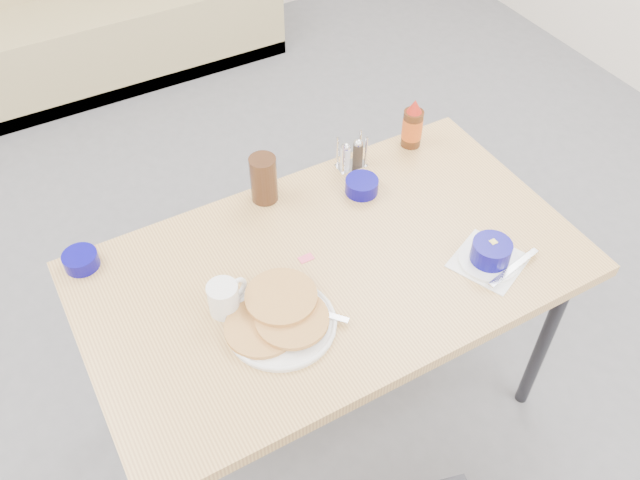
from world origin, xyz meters
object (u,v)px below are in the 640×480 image
dining_table (332,279)px  creamer_bowl (81,260)px  grits_setting (491,254)px  amber_tumbler (264,179)px  coffee_mug (225,297)px  pancake_plate (280,319)px  condiment_caddy (352,156)px  syrup_bottle (412,126)px  butter_bowl (362,186)px  booth_bench (102,13)px

dining_table → creamer_bowl: (-0.61, 0.34, 0.08)m
grits_setting → amber_tumbler: amber_tumbler is taller
dining_table → coffee_mug: size_ratio=11.77×
dining_table → pancake_plate: 0.26m
condiment_caddy → syrup_bottle: 0.23m
dining_table → butter_bowl: 0.33m
grits_setting → condiment_caddy: condiment_caddy is taller
creamer_bowl → coffee_mug: bearing=-49.4°
butter_bowl → condiment_caddy: condiment_caddy is taller
grits_setting → amber_tumbler: size_ratio=1.66×
coffee_mug → creamer_bowl: 0.45m
booth_bench → syrup_bottle: bearing=-77.2°
amber_tumbler → syrup_bottle: bearing=0.0°
dining_table → syrup_bottle: (0.50, 0.34, 0.14)m
creamer_bowl → butter_bowl: (0.84, -0.12, 0.00)m
butter_bowl → booth_bench: bearing=95.7°
syrup_bottle → dining_table: bearing=-145.6°
dining_table → pancake_plate: bearing=-153.5°
coffee_mug → amber_tumbler: bearing=50.4°
booth_bench → pancake_plate: booth_bench is taller
grits_setting → butter_bowl: size_ratio=2.49×
booth_bench → dining_table: 2.56m
pancake_plate → condiment_caddy: 0.66m
pancake_plate → creamer_bowl: size_ratio=3.15×
booth_bench → condiment_caddy: (0.27, -2.19, 0.45)m
creamer_bowl → syrup_bottle: 1.11m
syrup_bottle → pancake_plate: bearing=-147.9°
coffee_mug → booth_bench: bearing=82.7°
creamer_bowl → condiment_caddy: (0.88, 0.00, 0.02)m
booth_bench → condiment_caddy: size_ratio=16.36×
grits_setting → butter_bowl: 0.45m
coffee_mug → syrup_bottle: 0.89m
booth_bench → syrup_bottle: size_ratio=10.79×
dining_table → grits_setting: (0.39, -0.21, 0.09)m
condiment_caddy → syrup_bottle: syrup_bottle is taller
butter_bowl → grits_setting: bearing=-69.7°
pancake_plate → coffee_mug: size_ratio=2.59×
coffee_mug → creamer_bowl: (-0.29, 0.34, -0.03)m
dining_table → amber_tumbler: (-0.04, 0.34, 0.14)m
booth_bench → butter_bowl: booth_bench is taller
dining_table → creamer_bowl: size_ratio=14.34×
condiment_caddy → syrup_bottle: size_ratio=0.66×
grits_setting → coffee_mug: bearing=163.6°
coffee_mug → syrup_bottle: (0.82, 0.34, 0.03)m
butter_bowl → condiment_caddy: size_ratio=0.89×
amber_tumbler → condiment_caddy: bearing=0.0°
syrup_bottle → coffee_mug: bearing=-157.6°
grits_setting → creamer_bowl: size_ratio=2.63×
butter_bowl → amber_tumbler: bearing=156.4°
grits_setting → dining_table: bearing=152.0°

